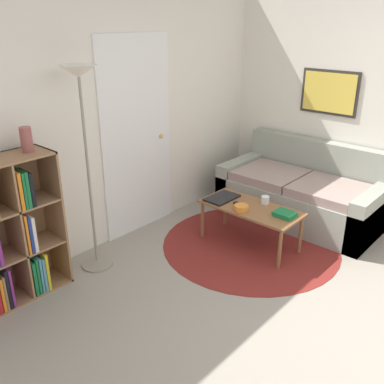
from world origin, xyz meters
TOP-DOWN VIEW (x-y plane):
  - ground_plane at (0.00, 0.00)m, footprint 14.00×14.00m
  - wall_back at (0.02, 2.53)m, footprint 7.34×0.11m
  - wall_right at (2.20, 1.26)m, footprint 0.08×5.51m
  - rug at (0.80, 1.35)m, footprint 1.80×1.80m
  - floor_lamp at (-0.49, 2.22)m, footprint 0.31×0.31m
  - couch at (1.77, 1.29)m, footprint 0.91×1.77m
  - coffee_table at (0.80, 1.36)m, footprint 0.47×1.01m
  - laptop at (0.77, 1.71)m, footprint 0.36×0.23m
  - bowl at (0.67, 1.39)m, footprint 0.14×0.14m
  - book_stack_on_table at (0.83, 1.00)m, footprint 0.16×0.20m
  - cup at (0.96, 1.31)m, footprint 0.08×0.08m
  - remote at (0.74, 1.46)m, footprint 0.08×0.16m
  - vase_on_shelf at (-0.95, 2.32)m, footprint 0.09×0.09m

SIDE VIEW (x-z plane):
  - ground_plane at x=0.00m, z-range 0.00..0.00m
  - rug at x=0.80m, z-range 0.00..0.01m
  - couch at x=1.77m, z-range -0.14..0.71m
  - coffee_table at x=0.80m, z-range 0.17..0.59m
  - laptop at x=0.77m, z-range 0.43..0.45m
  - remote at x=0.74m, z-range 0.43..0.45m
  - book_stack_on_table at x=0.83m, z-range 0.43..0.47m
  - bowl at x=0.67m, z-range 0.43..0.48m
  - cup at x=0.96m, z-range 0.43..0.50m
  - wall_back at x=0.02m, z-range -0.01..2.59m
  - wall_right at x=2.20m, z-range 0.00..2.60m
  - vase_on_shelf at x=-0.95m, z-range 1.20..1.40m
  - floor_lamp at x=-0.49m, z-range 0.60..2.44m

